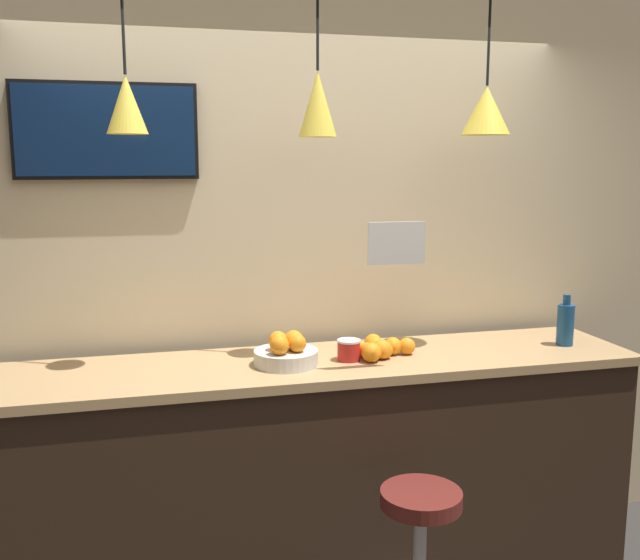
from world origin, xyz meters
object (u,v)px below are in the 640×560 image
(fruit_bowl, at_px, (286,353))
(mounted_tv, at_px, (106,131))
(bar_stool, at_px, (420,560))
(spread_jar, at_px, (349,350))
(juice_bottle, at_px, (565,324))

(fruit_bowl, height_order, mounted_tv, mounted_tv)
(fruit_bowl, bearing_deg, mounted_tv, 150.34)
(bar_stool, xyz_separation_m, spread_jar, (-0.13, 0.53, 0.69))
(bar_stool, relative_size, fruit_bowl, 2.67)
(fruit_bowl, xyz_separation_m, spread_jar, (0.28, 0.01, -0.01))
(spread_jar, height_order, mounted_tv, mounted_tv)
(bar_stool, relative_size, juice_bottle, 3.02)
(fruit_bowl, bearing_deg, spread_jar, 1.27)
(juice_bottle, bearing_deg, fruit_bowl, -179.74)
(fruit_bowl, height_order, juice_bottle, juice_bottle)
(bar_stool, distance_m, fruit_bowl, 0.96)
(mounted_tv, bearing_deg, spread_jar, -21.87)
(bar_stool, bearing_deg, fruit_bowl, 127.81)
(bar_stool, height_order, fruit_bowl, fruit_bowl)
(bar_stool, height_order, juice_bottle, juice_bottle)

